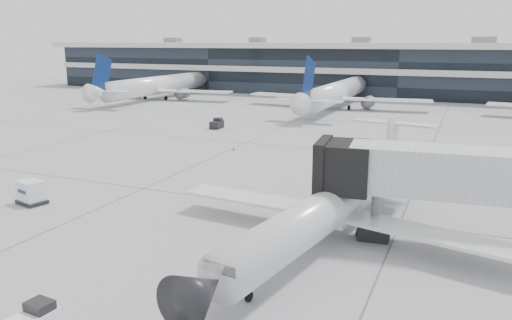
% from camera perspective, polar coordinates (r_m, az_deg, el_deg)
% --- Properties ---
extents(ground, '(220.00, 220.00, 0.00)m').
position_cam_1_polar(ground, '(36.30, 0.22, -5.07)').
color(ground, '#969699').
rests_on(ground, ground).
extents(terminal, '(170.00, 22.00, 10.00)m').
position_cam_1_polar(terminal, '(114.67, 16.67, 9.63)').
color(terminal, black).
rests_on(terminal, ground).
extents(bg_jet_left, '(32.00, 40.00, 9.60)m').
position_cam_1_polar(bg_jet_left, '(105.18, -10.80, 6.92)').
color(bg_jet_left, white).
rests_on(bg_jet_left, ground).
extents(bg_jet_center, '(32.00, 40.00, 9.60)m').
position_cam_1_polar(bg_jet_center, '(90.04, 9.28, 5.92)').
color(bg_jet_center, white).
rests_on(bg_jet_center, ground).
extents(regional_jet, '(20.96, 26.14, 6.05)m').
position_cam_1_polar(regional_jet, '(30.04, 8.82, -5.07)').
color(regional_jet, silver).
rests_on(regional_jet, ground).
extents(jet_bridge, '(18.59, 5.46, 5.96)m').
position_cam_1_polar(jet_bridge, '(30.12, 26.57, -1.80)').
color(jet_bridge, silver).
rests_on(jet_bridge, ground).
extents(cargo_uld, '(2.35, 1.96, 1.67)m').
position_cam_1_polar(cargo_uld, '(39.67, -24.32, -3.41)').
color(cargo_uld, black).
rests_on(cargo_uld, ground).
extents(traffic_cone, '(0.42, 0.42, 0.54)m').
position_cam_1_polar(traffic_cone, '(53.78, -2.57, 1.33)').
color(traffic_cone, orange).
rests_on(traffic_cone, ground).
extents(far_tug, '(1.41, 2.24, 1.38)m').
position_cam_1_polar(far_tug, '(67.84, -4.49, 4.15)').
color(far_tug, black).
rests_on(far_tug, ground).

